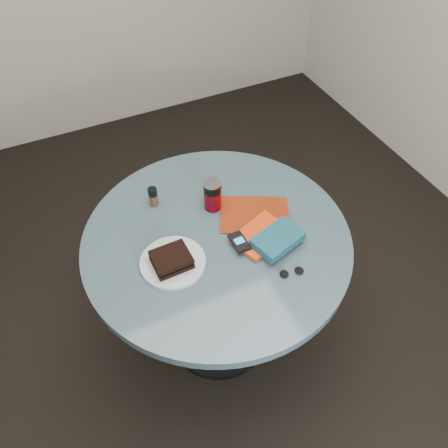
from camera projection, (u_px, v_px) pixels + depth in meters
name	position (u px, v px, depth m)	size (l,w,h in m)	color
ground	(219.00, 333.00, 2.18)	(4.00, 4.00, 0.00)	black
table	(217.00, 262.00, 1.74)	(1.00, 1.00, 0.75)	black
plate	(173.00, 262.00, 1.53)	(0.23, 0.23, 0.01)	silver
sandwich	(171.00, 260.00, 1.50)	(0.13, 0.11, 0.05)	black
soda_can	(213.00, 195.00, 1.67)	(0.09, 0.09, 0.13)	#5F0410
pepper_grinder	(153.00, 197.00, 1.70)	(0.05, 0.05, 0.08)	#49321F
magazine	(254.00, 215.00, 1.69)	(0.26, 0.20, 0.00)	maroon
red_book	(260.00, 235.00, 1.60)	(0.20, 0.14, 0.02)	red
novel	(278.00, 239.00, 1.56)	(0.18, 0.11, 0.03)	navy
mp3_player	(239.00, 242.00, 1.56)	(0.05, 0.09, 0.02)	black
headphones	(292.00, 272.00, 1.50)	(0.09, 0.05, 0.02)	black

